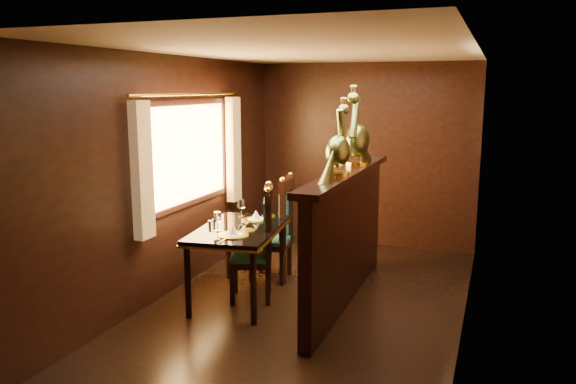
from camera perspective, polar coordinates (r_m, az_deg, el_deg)
name	(u,v)px	position (r m, az deg, el deg)	size (l,w,h in m)	color
ground	(306,307)	(5.75, 1.84, -11.57)	(5.00, 5.00, 0.00)	black
room_shell	(299,149)	(5.40, 1.14, 4.37)	(3.04, 5.04, 2.52)	black
partition	(346,234)	(5.71, 5.92, -4.23)	(0.26, 2.70, 1.36)	black
dining_table	(239,234)	(5.75, -4.99, -4.27)	(0.95, 1.39, 0.97)	black
chair_left	(262,240)	(5.75, -2.70, -4.89)	(0.57, 0.58, 1.22)	black
chair_right	(280,225)	(6.33, -0.78, -3.41)	(0.49, 0.51, 1.22)	black
peacock_left	(338,137)	(5.18, 5.12, 5.58)	(0.23, 0.60, 0.72)	#1B533C
peacock_right	(358,126)	(5.89, 7.08, 6.70)	(0.26, 0.70, 0.83)	#1B533C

